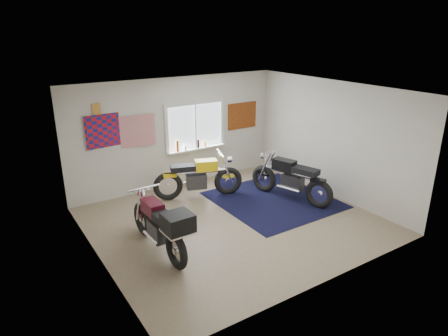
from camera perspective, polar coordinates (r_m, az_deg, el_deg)
ground at (r=8.36m, az=1.39°, el=-7.63°), size 5.50×5.50×0.00m
room_shell at (r=7.74m, az=1.49°, el=3.21°), size 5.50×5.50×5.50m
navy_rug at (r=9.40m, az=7.07°, el=-4.52°), size 2.50×2.60×0.01m
window_assembly at (r=10.10m, az=-4.13°, el=5.51°), size 1.66×0.17×1.26m
oil_bottles at (r=10.02m, az=-5.16°, el=3.24°), size 0.84×0.07×0.28m
flag_display at (r=9.06m, az=-17.80°, el=8.04°), size 1.60×0.10×1.17m
triumph_poster at (r=10.82m, az=2.60°, el=7.48°), size 0.90×0.03×0.70m
yellow_triumph at (r=9.34m, az=-3.72°, el=-1.47°), size 2.05×0.89×1.07m
black_chrome_bike at (r=9.33m, az=9.53°, el=-1.66°), size 0.87×2.08×1.10m
maroon_tourer at (r=7.10m, az=-8.91°, el=-8.18°), size 0.62×2.06×1.05m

